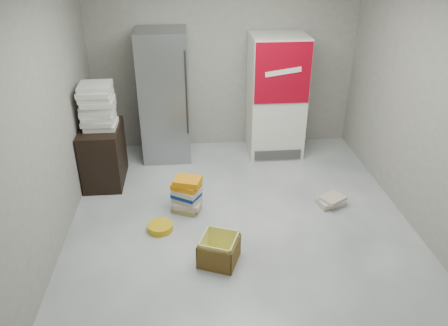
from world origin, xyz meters
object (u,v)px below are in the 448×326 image
coke_cooler (276,96)px  phonebook_stack_main (187,194)px  steel_fridge (165,96)px  cardboard_box (219,251)px  wood_shelf (104,155)px

coke_cooler → phonebook_stack_main: (-1.37, -1.57, -0.68)m
coke_cooler → steel_fridge: bearing=179.8°
steel_fridge → phonebook_stack_main: steel_fridge is taller
steel_fridge → phonebook_stack_main: (0.28, -1.57, -0.72)m
phonebook_stack_main → cardboard_box: bearing=-48.0°
phonebook_stack_main → steel_fridge: bearing=124.0°
phonebook_stack_main → cardboard_box: 1.04m
steel_fridge → cardboard_box: size_ratio=3.92×
cardboard_box → coke_cooler: bearing=89.2°
coke_cooler → cardboard_box: coke_cooler is taller
coke_cooler → wood_shelf: size_ratio=2.25×
cardboard_box → steel_fridge: bearing=124.8°
steel_fridge → cardboard_box: (0.60, -2.55, -0.83)m
steel_fridge → coke_cooler: steel_fridge is taller
steel_fridge → wood_shelf: steel_fridge is taller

